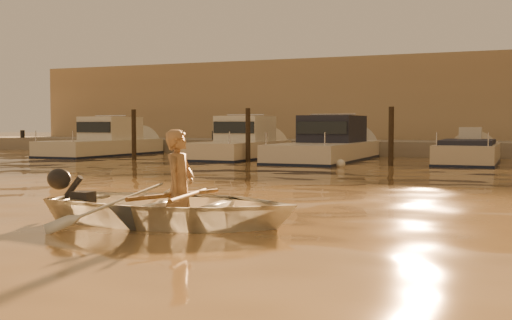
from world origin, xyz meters
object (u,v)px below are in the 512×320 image
at_px(waterfront_building, 444,105).
at_px(dinghy, 173,206).
at_px(moored_boat_2, 327,144).
at_px(person, 180,188).
at_px(moored_boat_3, 468,157).
at_px(moored_boat_0, 102,142).
at_px(moored_boat_1, 239,143).

bearing_deg(waterfront_building, dinghy, -91.13).
bearing_deg(moored_boat_2, waterfront_building, 74.22).
relative_size(person, moored_boat_3, 0.28).
relative_size(person, moored_boat_0, 0.22).
relative_size(dinghy, moored_boat_3, 0.63).
height_order(dinghy, moored_boat_0, moored_boat_0).
xyz_separation_m(moored_boat_1, moored_boat_3, (8.96, 0.00, -0.40)).
bearing_deg(moored_boat_2, person, -80.63).
height_order(person, moored_boat_1, moored_boat_1).
bearing_deg(moored_boat_0, waterfront_building, 38.83).
xyz_separation_m(moored_boat_1, waterfront_building, (6.84, 11.00, 1.77)).
bearing_deg(moored_boat_3, dinghy, -99.31).
distance_m(person, moored_boat_1, 17.42).
bearing_deg(moored_boat_1, moored_boat_3, 0.00).
distance_m(person, moored_boat_3, 16.40).
height_order(dinghy, moored_boat_3, moored_boat_3).
relative_size(moored_boat_2, waterfront_building, 0.19).
xyz_separation_m(person, moored_boat_2, (-2.67, 16.20, 0.11)).
bearing_deg(moored_boat_1, person, -68.43).
bearing_deg(dinghy, moored_boat_1, 17.62).
height_order(moored_boat_0, moored_boat_2, same).
xyz_separation_m(person, waterfront_building, (0.44, 27.20, 1.88)).
bearing_deg(person, moored_boat_2, 5.73).
xyz_separation_m(person, moored_boat_3, (2.56, 16.20, -0.29)).
distance_m(moored_boat_1, moored_boat_2, 3.73).
relative_size(moored_boat_0, waterfront_building, 0.16).
height_order(moored_boat_2, moored_boat_3, moored_boat_2).
xyz_separation_m(dinghy, moored_boat_0, (-13.13, 16.20, 0.37)).
relative_size(moored_boat_1, waterfront_building, 0.15).
relative_size(moored_boat_0, moored_boat_1, 1.08).
height_order(moored_boat_3, waterfront_building, waterfront_building).
xyz_separation_m(moored_boat_0, moored_boat_3, (15.78, 0.00, -0.40)).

